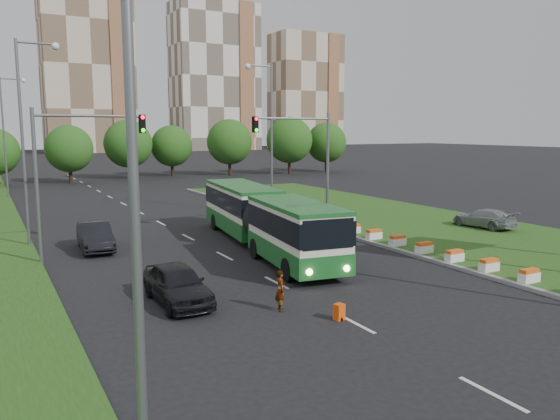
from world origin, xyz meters
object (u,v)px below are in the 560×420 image
traffic_mast_left (69,160)px  shopping_trolley (339,312)px  traffic_mast_median (308,153)px  articulated_bus (261,218)px  pedestrian (280,290)px  car_left_far (95,237)px  car_median (484,218)px  car_left_near (177,284)px

traffic_mast_left → shopping_trolley: 16.82m
traffic_mast_median → articulated_bus: bearing=-148.4°
traffic_mast_median → traffic_mast_left: bearing=-176.2°
articulated_bus → pedestrian: articulated_bus is taller
car_left_far → car_median: bearing=-10.9°
traffic_mast_median → car_median: size_ratio=1.79×
car_median → traffic_mast_left: bearing=-15.5°
shopping_trolley → car_left_near: bearing=122.1°
articulated_bus → shopping_trolley: size_ratio=29.01×
car_left_near → car_median: 24.39m
articulated_bus → pedestrian: 11.25m
traffic_mast_left → pedestrian: bearing=-65.4°
car_median → pedestrian: (-20.61, -8.17, -0.00)m
articulated_bus → shopping_trolley: articulated_bus is taller
traffic_mast_left → car_median: 27.03m
shopping_trolley → traffic_mast_median: bearing=50.6°
articulated_bus → car_left_far: size_ratio=3.67×
car_left_far → pedestrian: (4.25, -14.43, 0.01)m
car_median → shopping_trolley: (-19.24, -10.13, -0.50)m
traffic_mast_left → shopping_trolley: size_ratio=13.22×
car_median → traffic_mast_median: bearing=-31.6°
articulated_bus → car_left_near: (-7.56, -7.53, -0.98)m
traffic_mast_median → shopping_trolley: 18.11m
pedestrian → car_left_near: bearing=65.3°
car_left_far → shopping_trolley: size_ratio=7.91×
traffic_mast_median → car_left_far: bearing=175.8°
traffic_mast_left → pedestrian: traffic_mast_left is taller
traffic_mast_median → car_left_far: (-13.71, 1.00, -4.56)m
articulated_bus → car_left_near: articulated_bus is taller
traffic_mast_median → car_median: 13.14m
articulated_bus → car_median: 16.39m
car_median → pedestrian: size_ratio=2.81×
traffic_mast_left → articulated_bus: (10.08, -2.12, -3.58)m
traffic_mast_left → traffic_mast_median: bearing=3.8°
traffic_mast_left → car_left_far: 5.19m
articulated_bus → car_left_far: (-8.64, 4.12, -0.98)m
traffic_mast_left → articulated_bus: bearing=-11.9°
shopping_trolley → car_median: bearing=16.1°
articulated_bus → car_left_near: bearing=-127.0°
pedestrian → traffic_mast_median: bearing=-18.7°
car_left_far → car_median: car_left_far is taller
car_median → articulated_bus: bearing=-13.9°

